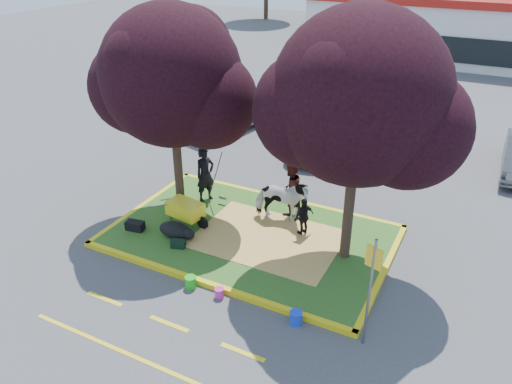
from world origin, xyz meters
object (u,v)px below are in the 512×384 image
at_px(cow, 281,201).
at_px(sign_post, 371,281).
at_px(bucket_green, 191,282).
at_px(car_black, 187,107).
at_px(bucket_blue, 296,318).
at_px(bucket_pink, 219,293).
at_px(car_silver, 228,115).
at_px(handler, 205,175).
at_px(calf, 175,230).
at_px(wheelbarrow, 186,209).

relative_size(cow, sign_post, 0.62).
xyz_separation_m(bucket_green, car_black, (-7.22, 10.58, 0.60)).
bearing_deg(cow, bucket_blue, -164.97).
height_order(bucket_pink, car_silver, car_silver).
bearing_deg(car_silver, handler, 127.74).
xyz_separation_m(handler, bucket_blue, (5.03, -4.05, -0.92)).
height_order(handler, bucket_blue, handler).
bearing_deg(car_silver, bucket_green, 128.98).
bearing_deg(bucket_blue, car_silver, 126.78).
relative_size(cow, bucket_green, 5.31).
distance_m(bucket_green, bucket_blue, 2.99).
xyz_separation_m(calf, sign_post, (6.22, -1.54, 1.37)).
relative_size(bucket_pink, car_silver, 0.06).
xyz_separation_m(bucket_green, bucket_pink, (0.87, 0.00, -0.03)).
relative_size(cow, bucket_pink, 6.54).
xyz_separation_m(handler, car_silver, (-2.83, 6.46, -0.35)).
bearing_deg(calf, car_silver, 100.86).
height_order(calf, bucket_blue, calf).
bearing_deg(bucket_green, handler, 116.80).
bearing_deg(handler, car_silver, 48.03).
relative_size(calf, wheelbarrow, 0.54).
bearing_deg(cow, bucket_pink, 166.88).
relative_size(handler, car_silver, 0.42).
height_order(calf, handler, handler).
bearing_deg(sign_post, wheelbarrow, 178.48).
xyz_separation_m(cow, handler, (-2.86, 0.14, 0.21)).
height_order(bucket_blue, car_black, car_black).
height_order(cow, handler, handler).
relative_size(sign_post, bucket_blue, 8.39).
height_order(cow, bucket_blue, cow).
xyz_separation_m(calf, car_black, (-5.60, 8.94, 0.37)).
relative_size(calf, bucket_blue, 3.25).
bearing_deg(wheelbarrow, bucket_blue, -17.99).
xyz_separation_m(sign_post, bucket_pink, (-3.73, -0.10, -1.62)).
distance_m(handler, bucket_blue, 6.53).
xyz_separation_m(cow, car_silver, (-5.68, 6.60, -0.14)).
height_order(cow, calf, cow).
height_order(wheelbarrow, bucket_blue, wheelbarrow).
xyz_separation_m(cow, wheelbarrow, (-2.56, -1.50, -0.21)).
distance_m(bucket_blue, car_black, 14.71).
relative_size(cow, bucket_blue, 5.17).
relative_size(bucket_blue, car_black, 0.07).
bearing_deg(handler, sign_post, -96.34).
height_order(calf, wheelbarrow, wheelbarrow).
bearing_deg(bucket_blue, bucket_pink, 180.00).
relative_size(cow, handler, 0.92).
bearing_deg(wheelbarrow, car_black, 132.83).
bearing_deg(bucket_green, car_black, 124.31).
bearing_deg(handler, bucket_green, -128.80).
distance_m(cow, car_silver, 8.71).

